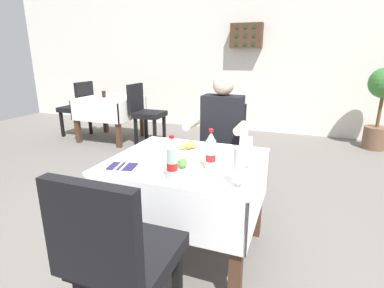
{
  "coord_description": "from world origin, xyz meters",
  "views": [
    {
      "loc": [
        0.8,
        -1.79,
        1.41
      ],
      "look_at": [
        0.09,
        0.11,
        0.81
      ],
      "focal_mm": 27.99,
      "sensor_mm": 36.0,
      "label": 1
    }
  ],
  "objects_px": {
    "beer_glass_left": "(239,167)",
    "main_dining_table": "(187,182)",
    "background_dining_table": "(110,108)",
    "background_chair_left": "(78,105)",
    "chair_far_diner_seat": "(219,149)",
    "napkin_cutlery_set": "(122,166)",
    "wall_bottle_rack": "(246,36)",
    "plate_near_camera": "(180,165)",
    "plate_far_diner": "(189,147)",
    "background_table_tumbler": "(104,94)",
    "beer_glass_right": "(247,153)",
    "cola_bottle_primary": "(211,153)",
    "chair_near_camera_side": "(119,254)",
    "background_chair_right": "(145,110)",
    "seated_diner_far": "(220,136)",
    "potted_plant_corner": "(382,101)",
    "beer_glass_middle": "(244,137)",
    "cola_bottle_secondary": "(172,161)"
  },
  "relations": [
    {
      "from": "plate_far_diner",
      "to": "background_table_tumbler",
      "type": "xyz_separation_m",
      "value": [
        -2.37,
        2.2,
        0.03
      ]
    },
    {
      "from": "background_dining_table",
      "to": "background_table_tumbler",
      "type": "height_order",
      "value": "background_table_tumbler"
    },
    {
      "from": "beer_glass_left",
      "to": "beer_glass_right",
      "type": "bearing_deg",
      "value": 91.88
    },
    {
      "from": "potted_plant_corner",
      "to": "cola_bottle_secondary",
      "type": "bearing_deg",
      "value": -114.85
    },
    {
      "from": "cola_bottle_primary",
      "to": "background_chair_right",
      "type": "height_order",
      "value": "cola_bottle_primary"
    },
    {
      "from": "plate_near_camera",
      "to": "wall_bottle_rack",
      "type": "height_order",
      "value": "wall_bottle_rack"
    },
    {
      "from": "beer_glass_middle",
      "to": "background_table_tumbler",
      "type": "height_order",
      "value": "beer_glass_middle"
    },
    {
      "from": "plate_near_camera",
      "to": "main_dining_table",
      "type": "bearing_deg",
      "value": 98.02
    },
    {
      "from": "plate_near_camera",
      "to": "beer_glass_left",
      "type": "bearing_deg",
      "value": -21.14
    },
    {
      "from": "beer_glass_middle",
      "to": "chair_far_diner_seat",
      "type": "bearing_deg",
      "value": 122.31
    },
    {
      "from": "cola_bottle_primary",
      "to": "main_dining_table",
      "type": "bearing_deg",
      "value": 144.1
    },
    {
      "from": "cola_bottle_secondary",
      "to": "potted_plant_corner",
      "type": "distance_m",
      "value": 4.18
    },
    {
      "from": "chair_far_diner_seat",
      "to": "chair_near_camera_side",
      "type": "xyz_separation_m",
      "value": [
        0.0,
        -1.68,
        0.0
      ]
    },
    {
      "from": "main_dining_table",
      "to": "background_chair_right",
      "type": "height_order",
      "value": "background_chair_right"
    },
    {
      "from": "background_chair_right",
      "to": "wall_bottle_rack",
      "type": "bearing_deg",
      "value": 45.41
    },
    {
      "from": "chair_far_diner_seat",
      "to": "napkin_cutlery_set",
      "type": "distance_m",
      "value": 1.19
    },
    {
      "from": "chair_near_camera_side",
      "to": "plate_near_camera",
      "type": "distance_m",
      "value": 0.7
    },
    {
      "from": "chair_near_camera_side",
      "to": "napkin_cutlery_set",
      "type": "xyz_separation_m",
      "value": [
        -0.33,
        0.56,
        0.18
      ]
    },
    {
      "from": "napkin_cutlery_set",
      "to": "background_chair_left",
      "type": "bearing_deg",
      "value": 134.7
    },
    {
      "from": "beer_glass_right",
      "to": "wall_bottle_rack",
      "type": "height_order",
      "value": "wall_bottle_rack"
    },
    {
      "from": "chair_near_camera_side",
      "to": "seated_diner_far",
      "type": "bearing_deg",
      "value": 88.66
    },
    {
      "from": "potted_plant_corner",
      "to": "background_chair_right",
      "type": "bearing_deg",
      "value": -164.54
    },
    {
      "from": "napkin_cutlery_set",
      "to": "background_table_tumbler",
      "type": "height_order",
      "value": "background_table_tumbler"
    },
    {
      "from": "background_chair_right",
      "to": "wall_bottle_rack",
      "type": "distance_m",
      "value": 2.26
    },
    {
      "from": "beer_glass_right",
      "to": "cola_bottle_secondary",
      "type": "distance_m",
      "value": 0.49
    },
    {
      "from": "plate_near_camera",
      "to": "plate_far_diner",
      "type": "bearing_deg",
      "value": 103.32
    },
    {
      "from": "beer_glass_right",
      "to": "seated_diner_far",
      "type": "bearing_deg",
      "value": 116.24
    },
    {
      "from": "plate_near_camera",
      "to": "cola_bottle_primary",
      "type": "xyz_separation_m",
      "value": [
        0.19,
        0.02,
        0.1
      ]
    },
    {
      "from": "plate_near_camera",
      "to": "cola_bottle_secondary",
      "type": "xyz_separation_m",
      "value": [
        0.03,
        -0.2,
        0.1
      ]
    },
    {
      "from": "background_table_tumbler",
      "to": "potted_plant_corner",
      "type": "bearing_deg",
      "value": 13.46
    },
    {
      "from": "background_dining_table",
      "to": "beer_glass_right",
      "type": "bearing_deg",
      "value": -41.73
    },
    {
      "from": "background_chair_left",
      "to": "potted_plant_corner",
      "type": "relative_size",
      "value": 0.78
    },
    {
      "from": "main_dining_table",
      "to": "beer_glass_right",
      "type": "bearing_deg",
      "value": -4.99
    },
    {
      "from": "background_dining_table",
      "to": "wall_bottle_rack",
      "type": "bearing_deg",
      "value": 34.18
    },
    {
      "from": "chair_near_camera_side",
      "to": "cola_bottle_primary",
      "type": "height_order",
      "value": "cola_bottle_primary"
    },
    {
      "from": "cola_bottle_secondary",
      "to": "plate_near_camera",
      "type": "bearing_deg",
      "value": 99.69
    },
    {
      "from": "seated_diner_far",
      "to": "background_chair_right",
      "type": "relative_size",
      "value": 1.3
    },
    {
      "from": "cola_bottle_primary",
      "to": "chair_near_camera_side",
      "type": "bearing_deg",
      "value": -107.51
    },
    {
      "from": "background_dining_table",
      "to": "background_chair_right",
      "type": "xyz_separation_m",
      "value": [
        0.67,
        0.0,
        0.01
      ]
    },
    {
      "from": "chair_near_camera_side",
      "to": "plate_near_camera",
      "type": "height_order",
      "value": "chair_near_camera_side"
    },
    {
      "from": "main_dining_table",
      "to": "background_chair_right",
      "type": "relative_size",
      "value": 1.04
    },
    {
      "from": "beer_glass_right",
      "to": "plate_far_diner",
      "type": "bearing_deg",
      "value": 153.52
    },
    {
      "from": "beer_glass_left",
      "to": "main_dining_table",
      "type": "bearing_deg",
      "value": 142.4
    },
    {
      "from": "background_chair_right",
      "to": "wall_bottle_rack",
      "type": "xyz_separation_m",
      "value": [
        1.35,
        1.37,
        1.19
      ]
    },
    {
      "from": "main_dining_table",
      "to": "background_chair_left",
      "type": "bearing_deg",
      "value": 141.11
    },
    {
      "from": "beer_glass_left",
      "to": "wall_bottle_rack",
      "type": "bearing_deg",
      "value": 100.67
    },
    {
      "from": "seated_diner_far",
      "to": "beer_glass_right",
      "type": "height_order",
      "value": "seated_diner_far"
    },
    {
      "from": "beer_glass_left",
      "to": "background_dining_table",
      "type": "distance_m",
      "value": 3.95
    },
    {
      "from": "beer_glass_middle",
      "to": "potted_plant_corner",
      "type": "relative_size",
      "value": 0.16
    },
    {
      "from": "cola_bottle_primary",
      "to": "napkin_cutlery_set",
      "type": "distance_m",
      "value": 0.57
    }
  ]
}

